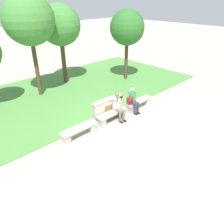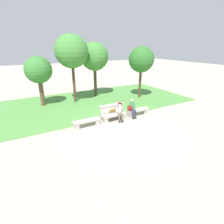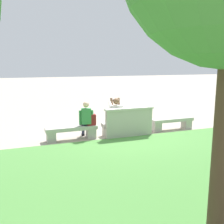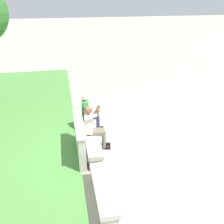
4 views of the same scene
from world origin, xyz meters
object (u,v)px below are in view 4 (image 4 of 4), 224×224
(bench_near, at_px, (92,145))
(bench_mid, at_px, (86,115))
(bench_main, at_px, (104,192))
(backpack, at_px, (87,115))
(person_distant, at_px, (89,111))
(person_photographer, at_px, (93,125))

(bench_near, relative_size, bench_mid, 1.00)
(bench_main, xyz_separation_m, backpack, (3.16, 0.01, 0.33))
(bench_near, distance_m, person_distant, 1.45)
(person_photographer, height_order, backpack, person_photographer)
(bench_main, xyz_separation_m, person_photographer, (2.25, -0.08, 0.44))
(bench_main, relative_size, person_distant, 1.34)
(bench_main, height_order, person_distant, person_distant)
(bench_main, bearing_deg, bench_mid, 0.00)
(person_distant, bearing_deg, backpack, 156.28)
(person_photographer, distance_m, person_distant, 1.07)
(bench_main, xyz_separation_m, bench_mid, (3.83, 0.00, 0.00))
(bench_near, distance_m, person_photographer, 0.56)
(person_distant, bearing_deg, person_photographer, -179.41)
(bench_main, relative_size, bench_mid, 1.00)
(bench_main, xyz_separation_m, person_distant, (3.32, -0.06, 0.38))
(person_photographer, distance_m, backpack, 0.92)
(bench_near, xyz_separation_m, bench_mid, (1.92, 0.00, 0.00))
(bench_near, bearing_deg, bench_main, 180.00)
(bench_mid, relative_size, backpack, 3.94)
(bench_near, bearing_deg, bench_mid, 0.00)
(bench_main, bearing_deg, person_distant, -1.12)
(bench_main, relative_size, person_photographer, 1.28)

